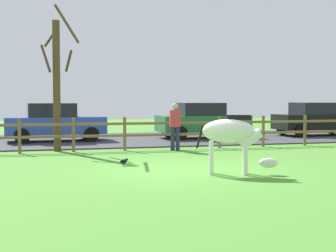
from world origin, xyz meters
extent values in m
plane|color=#47842D|center=(0.00, 0.00, 0.00)|extent=(60.00, 60.00, 0.00)
cube|color=#38383D|center=(0.00, 9.30, 0.03)|extent=(28.00, 7.40, 0.05)
cylinder|color=brown|center=(-4.03, 5.00, 0.58)|extent=(0.11, 0.11, 1.16)
cylinder|color=brown|center=(-2.28, 5.00, 0.58)|extent=(0.11, 0.11, 1.16)
cylinder|color=brown|center=(-0.54, 5.00, 0.58)|extent=(0.11, 0.11, 1.16)
cylinder|color=brown|center=(1.20, 5.00, 0.58)|extent=(0.11, 0.11, 1.16)
cylinder|color=brown|center=(2.95, 5.00, 0.58)|extent=(0.11, 0.11, 1.16)
cylinder|color=brown|center=(4.69, 5.00, 0.58)|extent=(0.11, 0.11, 1.16)
cylinder|color=brown|center=(6.43, 5.00, 0.58)|extent=(0.11, 0.11, 1.16)
cube|color=brown|center=(-0.54, 5.00, 0.52)|extent=(20.92, 0.06, 0.09)
cube|color=brown|center=(-0.54, 5.00, 0.93)|extent=(20.92, 0.06, 0.09)
cylinder|color=#513A23|center=(-2.80, 5.38, 2.22)|extent=(0.25, 0.25, 4.43)
cylinder|color=#513A23|center=(-2.46, 4.98, 4.26)|extent=(0.90, 0.79, 1.18)
cylinder|color=#513A23|center=(-2.39, 5.44, 3.07)|extent=(0.22, 0.89, 0.69)
cylinder|color=#513A23|center=(-2.93, 5.62, 3.93)|extent=(0.58, 0.36, 0.79)
cylinder|color=#513A23|center=(-3.15, 5.25, 3.14)|extent=(0.36, 0.79, 0.98)
ellipsoid|color=white|center=(0.92, -0.88, 1.03)|extent=(1.33, 0.87, 0.56)
cylinder|color=white|center=(1.34, -0.89, 0.39)|extent=(0.11, 0.11, 0.78)
cylinder|color=white|center=(1.25, -1.15, 0.39)|extent=(0.11, 0.11, 0.78)
cylinder|color=white|center=(0.59, -0.61, 0.39)|extent=(0.11, 0.11, 0.78)
cylinder|color=white|center=(0.49, -0.88, 0.39)|extent=(0.11, 0.11, 0.78)
cylinder|color=white|center=(1.41, -1.06, 0.84)|extent=(0.63, 0.43, 0.51)
ellipsoid|color=white|center=(1.81, -1.20, 0.28)|extent=(0.48, 0.34, 0.24)
cube|color=black|center=(1.15, -0.97, 1.35)|extent=(0.54, 0.23, 0.12)
cylinder|color=black|center=(0.29, -0.65, 0.88)|extent=(0.20, 0.11, 0.54)
cylinder|color=black|center=(-1.25, 1.19, 0.03)|extent=(0.01, 0.01, 0.06)
cylinder|color=black|center=(-1.25, 1.15, 0.03)|extent=(0.01, 0.01, 0.06)
ellipsoid|color=black|center=(-1.25, 1.17, 0.12)|extent=(0.18, 0.10, 0.12)
sphere|color=black|center=(-1.16, 1.17, 0.17)|extent=(0.07, 0.07, 0.07)
cube|color=#2D4CAD|center=(-2.74, 8.93, 0.70)|extent=(4.09, 1.93, 0.70)
cube|color=black|center=(-2.89, 8.92, 1.33)|extent=(1.99, 1.67, 0.56)
cylinder|color=black|center=(-1.45, 9.86, 0.35)|extent=(0.61, 0.21, 0.60)
cylinder|color=black|center=(-1.35, 8.16, 0.35)|extent=(0.61, 0.21, 0.60)
cylinder|color=black|center=(-4.14, 9.70, 0.35)|extent=(0.61, 0.21, 0.60)
cylinder|color=black|center=(-4.04, 8.01, 0.35)|extent=(0.61, 0.21, 0.60)
cube|color=#236B38|center=(3.64, 8.86, 0.70)|extent=(4.06, 1.86, 0.70)
cube|color=black|center=(3.49, 8.85, 1.33)|extent=(1.96, 1.64, 0.56)
cylinder|color=black|center=(4.96, 9.76, 0.35)|extent=(0.61, 0.20, 0.60)
cylinder|color=black|center=(5.03, 8.06, 0.35)|extent=(0.61, 0.20, 0.60)
cylinder|color=black|center=(2.26, 9.65, 0.35)|extent=(0.61, 0.20, 0.60)
cylinder|color=black|center=(2.33, 7.95, 0.35)|extent=(0.61, 0.20, 0.60)
cube|color=black|center=(9.40, 8.92, 0.70)|extent=(4.00, 1.71, 0.70)
cube|color=black|center=(9.25, 8.92, 1.33)|extent=(1.90, 1.57, 0.56)
cylinder|color=black|center=(10.74, 9.78, 0.35)|extent=(0.60, 0.18, 0.60)
cylinder|color=black|center=(8.04, 9.77, 0.35)|extent=(0.60, 0.18, 0.60)
cylinder|color=black|center=(8.05, 8.07, 0.35)|extent=(0.60, 0.18, 0.60)
cylinder|color=#232847|center=(1.06, 4.57, 0.41)|extent=(0.14, 0.14, 0.82)
cylinder|color=#232847|center=(1.24, 4.55, 0.41)|extent=(0.14, 0.14, 0.82)
cube|color=#B7333D|center=(1.15, 4.56, 1.11)|extent=(0.39, 0.27, 0.58)
sphere|color=tan|center=(1.15, 4.56, 1.53)|extent=(0.22, 0.22, 0.22)
camera|label=1|loc=(-3.44, -11.68, 1.80)|focal=52.36mm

